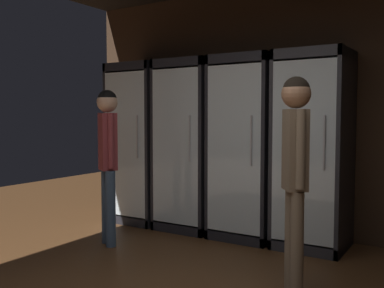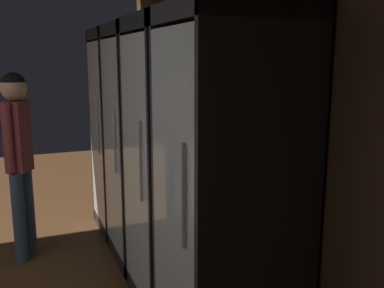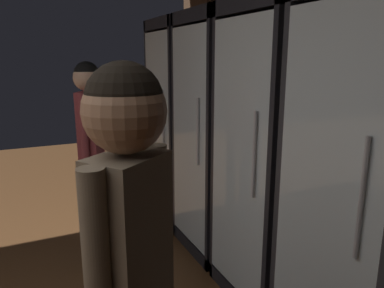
{
  "view_description": "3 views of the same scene",
  "coord_description": "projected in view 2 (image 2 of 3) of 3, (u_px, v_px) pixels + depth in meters",
  "views": [
    {
      "loc": [
        1.38,
        -1.74,
        1.33
      ],
      "look_at": [
        -1.22,
        2.42,
        1.01
      ],
      "focal_mm": 41.49,
      "sensor_mm": 36.0,
      "label": 1
    },
    {
      "loc": [
        2.03,
        1.63,
        1.7
      ],
      "look_at": [
        -0.43,
        2.64,
        1.17
      ],
      "focal_mm": 40.52,
      "sensor_mm": 36.0,
      "label": 2
    },
    {
      "loc": [
        1.2,
        1.15,
        1.62
      ],
      "look_at": [
        -1.18,
        2.26,
        1.0
      ],
      "focal_mm": 34.33,
      "sensor_mm": 36.0,
      "label": 3
    }
  ],
  "objects": [
    {
      "name": "cooler_right",
      "position": [
        237.0,
        197.0,
        2.32
      ],
      "size": [
        0.68,
        0.68,
        1.97
      ],
      "color": "#2B2B30",
      "rests_on": "ground"
    },
    {
      "name": "cooler_far_left",
      "position": [
        134.0,
        133.0,
        4.3
      ],
      "size": [
        0.68,
        0.68,
        1.97
      ],
      "color": "black",
      "rests_on": "ground"
    },
    {
      "name": "shopper_near",
      "position": [
        18.0,
        146.0,
        3.55
      ],
      "size": [
        0.26,
        0.23,
        1.59
      ],
      "color": "#384C66",
      "rests_on": "ground"
    },
    {
      "name": "cooler_center",
      "position": [
        188.0,
        166.0,
        2.98
      ],
      "size": [
        0.68,
        0.68,
        1.97
      ],
      "color": "black",
      "rests_on": "ground"
    },
    {
      "name": "wall_back",
      "position": [
        286.0,
        113.0,
        2.42
      ],
      "size": [
        6.0,
        0.06,
        2.8
      ],
      "primitive_type": "cube",
      "color": "#382619",
      "rests_on": "ground"
    },
    {
      "name": "cooler_left",
      "position": [
        156.0,
        147.0,
        3.64
      ],
      "size": [
        0.68,
        0.68,
        1.97
      ],
      "color": "black",
      "rests_on": "ground"
    }
  ]
}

